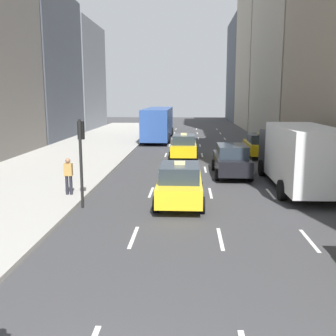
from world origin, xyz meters
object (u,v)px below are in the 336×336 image
taxi_third (259,145)px  pedestrian_far_walking (68,174)px  city_bus (158,123)px  box_truck (297,154)px  taxi_second (184,146)px  traffic_light_pole (81,149)px  taxi_fourth (180,184)px  sedan_black_near (231,160)px

taxi_third → pedestrian_far_walking: bearing=-130.1°
city_bus → box_truck: (8.41, -21.50, -0.08)m
taxi_second → taxi_third: 5.67m
taxi_second → pedestrian_far_walking: taxi_second is taller
box_truck → traffic_light_pole: (-9.55, -3.70, 0.70)m
city_bus → traffic_light_pole: size_ratio=3.23×
taxi_third → taxi_fourth: bearing=-112.8°
taxi_fourth → pedestrian_far_walking: (-4.97, 0.77, 0.19)m
box_truck → traffic_light_pole: traffic_light_pole is taller
city_bus → taxi_fourth: bearing=-83.5°
sedan_black_near → pedestrian_far_walking: 9.47m
taxi_second → taxi_third: bearing=9.3°
taxi_third → taxi_second: bearing=-170.7°
taxi_fourth → box_truck: size_ratio=0.52×
traffic_light_pole → taxi_fourth: bearing=9.7°
taxi_fourth → city_bus: city_bus is taller
taxi_third → sedan_black_near: 7.65m
box_truck → traffic_light_pole: 10.27m
taxi_second → sedan_black_near: size_ratio=0.90×
pedestrian_far_walking → traffic_light_pole: (1.02, -1.44, 1.34)m
sedan_black_near → box_truck: box_truck is taller
sedan_black_near → taxi_second: bearing=114.3°
taxi_third → city_bus: (-8.41, 11.23, 0.91)m
taxi_fourth → city_bus: size_ratio=0.38×
traffic_light_pole → pedestrian_far_walking: bearing=125.2°
taxi_second → city_bus: 12.50m
sedan_black_near → box_truck: size_ratio=0.58×
taxi_fourth → box_truck: 6.42m
city_bus → sedan_black_near: bearing=-73.0°
sedan_black_near → pedestrian_far_walking: (-7.77, -5.42, 0.16)m
city_bus → traffic_light_pole: traffic_light_pole is taller
taxi_third → taxi_fourth: size_ratio=1.00×
taxi_second → taxi_fourth: bearing=-90.0°
taxi_fourth → traffic_light_pole: traffic_light_pole is taller
box_truck → traffic_light_pole: bearing=-158.8°
taxi_fourth → city_bus: 24.71m
sedan_black_near → pedestrian_far_walking: pedestrian_far_walking is taller
taxi_third → traffic_light_pole: 17.00m
sedan_black_near → taxi_fourth: bearing=-114.3°
taxi_second → sedan_black_near: 6.80m
taxi_third → taxi_fourth: same height
box_truck → city_bus: bearing=111.4°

